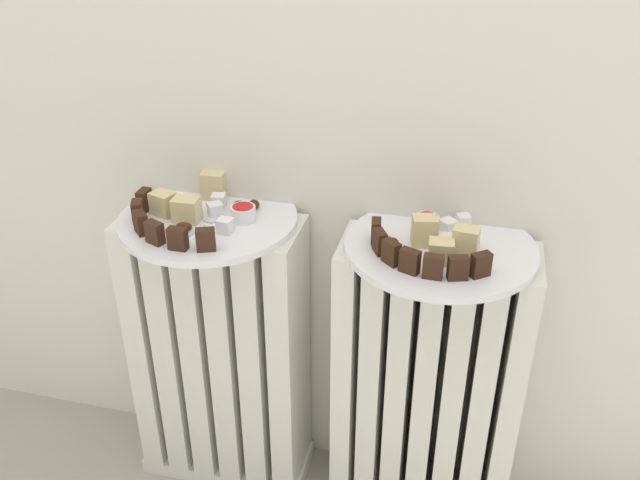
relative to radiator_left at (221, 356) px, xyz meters
name	(u,v)px	position (x,y,z in m)	size (l,w,h in m)	color
radiator_left	(221,356)	(0.00, 0.00, 0.00)	(0.34, 0.14, 0.58)	silver
radiator_right	(426,390)	(0.40, 0.00, 0.00)	(0.34, 0.14, 0.58)	silver
plate_left	(208,219)	(0.00, 0.00, 0.30)	(0.31, 0.31, 0.01)	white
plate_right	(440,247)	(0.40, 0.00, 0.30)	(0.31, 0.31, 0.01)	white
dark_cake_slice_left_0	(144,200)	(-0.12, 0.00, 0.33)	(0.03, 0.02, 0.04)	#382114
dark_cake_slice_left_1	(137,211)	(-0.11, -0.05, 0.33)	(0.03, 0.02, 0.04)	#382114
dark_cake_slice_left_2	(141,223)	(-0.08, -0.08, 0.33)	(0.03, 0.02, 0.04)	#382114
dark_cake_slice_left_3	(155,233)	(-0.05, -0.11, 0.33)	(0.03, 0.02, 0.04)	#382114
dark_cake_slice_left_4	(178,239)	(0.00, -0.12, 0.33)	(0.03, 0.02, 0.04)	#382114
dark_cake_slice_left_5	(206,240)	(0.04, -0.11, 0.33)	(0.03, 0.02, 0.04)	#382114
marble_cake_slice_left_0	(186,210)	(-0.03, -0.02, 0.33)	(0.04, 0.03, 0.04)	beige
marble_cake_slice_left_1	(163,204)	(-0.08, -0.01, 0.33)	(0.04, 0.03, 0.04)	beige
marble_cake_slice_left_2	(213,185)	(-0.02, 0.07, 0.33)	(0.04, 0.03, 0.05)	beige
turkish_delight_left_0	(215,210)	(0.01, 0.00, 0.32)	(0.02, 0.02, 0.02)	white
turkish_delight_left_1	(178,200)	(-0.07, 0.02, 0.32)	(0.02, 0.02, 0.02)	white
turkish_delight_left_2	(219,201)	(0.00, 0.04, 0.32)	(0.02, 0.02, 0.02)	white
turkish_delight_left_3	(225,226)	(0.05, -0.05, 0.32)	(0.02, 0.02, 0.02)	white
medjool_date_left_0	(238,205)	(0.04, 0.04, 0.32)	(0.02, 0.02, 0.02)	#3D1E0F
medjool_date_left_1	(254,204)	(0.07, 0.05, 0.32)	(0.02, 0.02, 0.02)	#3D1E0F
medjool_date_left_2	(184,227)	(-0.02, -0.06, 0.32)	(0.03, 0.02, 0.02)	#3D1E0F
medjool_date_left_3	(191,206)	(-0.04, 0.02, 0.32)	(0.03, 0.02, 0.02)	#3D1E0F
jam_bowl_left	(243,212)	(0.06, 0.00, 0.32)	(0.04, 0.04, 0.03)	white
dark_cake_slice_right_0	(376,231)	(0.30, -0.02, 0.33)	(0.03, 0.02, 0.04)	#382114
dark_cake_slice_right_1	(380,242)	(0.31, -0.05, 0.33)	(0.03, 0.02, 0.04)	#382114
dark_cake_slice_right_2	(391,252)	(0.33, -0.08, 0.33)	(0.03, 0.02, 0.04)	#382114
dark_cake_slice_right_3	(410,261)	(0.36, -0.10, 0.33)	(0.03, 0.02, 0.04)	#382114
dark_cake_slice_right_4	(433,267)	(0.40, -0.10, 0.33)	(0.03, 0.02, 0.04)	#382114
dark_cake_slice_right_5	(458,268)	(0.43, -0.10, 0.33)	(0.03, 0.02, 0.04)	#382114
dark_cake_slice_right_6	(481,265)	(0.46, -0.08, 0.33)	(0.03, 0.02, 0.04)	#382114
marble_cake_slice_right_0	(424,231)	(0.37, -0.01, 0.33)	(0.04, 0.03, 0.05)	beige
marble_cake_slice_right_1	(465,243)	(0.44, -0.03, 0.33)	(0.04, 0.03, 0.05)	beige
marble_cake_slice_right_2	(441,252)	(0.40, -0.06, 0.33)	(0.04, 0.03, 0.04)	beige
turkish_delight_right_0	(445,241)	(0.41, -0.01, 0.32)	(0.02, 0.02, 0.02)	white
turkish_delight_right_1	(463,221)	(0.43, 0.07, 0.32)	(0.02, 0.02, 0.02)	white
turkish_delight_right_2	(448,227)	(0.41, 0.04, 0.32)	(0.02, 0.02, 0.02)	white
medjool_date_right_0	(444,212)	(0.40, 0.10, 0.32)	(0.02, 0.02, 0.02)	#3D1E0F
medjool_date_right_1	(473,242)	(0.45, 0.00, 0.32)	(0.02, 0.02, 0.02)	#3D1E0F
medjool_date_right_2	(391,242)	(0.32, -0.02, 0.32)	(0.02, 0.02, 0.01)	#3D1E0F
jam_bowl_right	(427,221)	(0.37, 0.05, 0.32)	(0.04, 0.04, 0.02)	white
fork	(201,227)	(0.00, -0.04, 0.31)	(0.04, 0.10, 0.00)	silver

